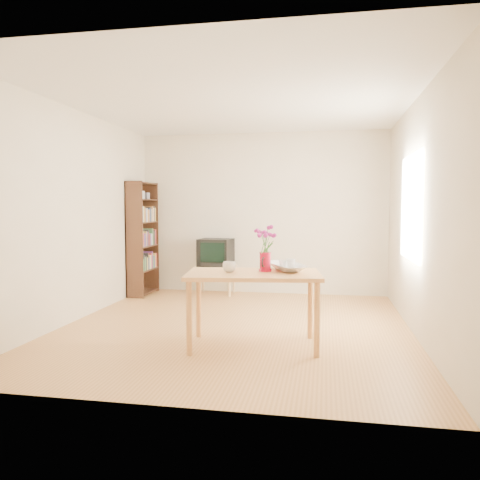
% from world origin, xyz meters
% --- Properties ---
extents(room, '(4.50, 4.50, 4.50)m').
position_xyz_m(room, '(0.03, 0.00, 1.30)').
color(room, '#B3793F').
rests_on(room, ground).
extents(table, '(1.40, 0.91, 0.75)m').
position_xyz_m(table, '(0.33, -0.73, 0.66)').
color(table, '#CA8445').
rests_on(table, ground).
extents(tv_stand, '(0.60, 0.45, 0.46)m').
position_xyz_m(tv_stand, '(-0.70, 1.97, 0.39)').
color(tv_stand, '#E1B87F').
rests_on(tv_stand, ground).
extents(bookshelf, '(0.28, 0.70, 1.80)m').
position_xyz_m(bookshelf, '(-1.85, 1.75, 0.84)').
color(bookshelf, '#331C11').
rests_on(bookshelf, ground).
extents(pitcher, '(0.13, 0.21, 0.20)m').
position_xyz_m(pitcher, '(0.43, -0.62, 0.84)').
color(pitcher, red).
rests_on(pitcher, table).
extents(flowers, '(0.22, 0.22, 0.32)m').
position_xyz_m(flowers, '(0.43, -0.62, 1.09)').
color(flowers, '#C72E9F').
rests_on(flowers, pitcher).
extents(mug, '(0.19, 0.19, 0.11)m').
position_xyz_m(mug, '(0.08, -0.74, 0.80)').
color(mug, white).
rests_on(mug, table).
extents(bowl, '(0.58, 0.58, 0.41)m').
position_xyz_m(bowl, '(0.63, -0.50, 0.96)').
color(bowl, white).
rests_on(bowl, table).
extents(teacup_a, '(0.10, 0.10, 0.06)m').
position_xyz_m(teacup_a, '(0.59, -0.50, 0.91)').
color(teacup_a, white).
rests_on(teacup_a, bowl).
extents(teacup_b, '(0.09, 0.09, 0.07)m').
position_xyz_m(teacup_b, '(0.68, -0.48, 0.92)').
color(teacup_b, white).
rests_on(teacup_b, bowl).
extents(television, '(0.54, 0.51, 0.44)m').
position_xyz_m(television, '(-0.70, 1.98, 0.68)').
color(television, black).
rests_on(television, tv_stand).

